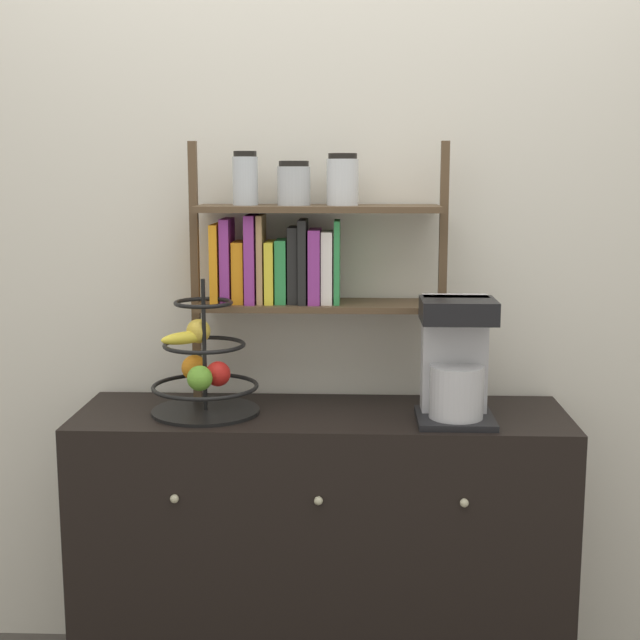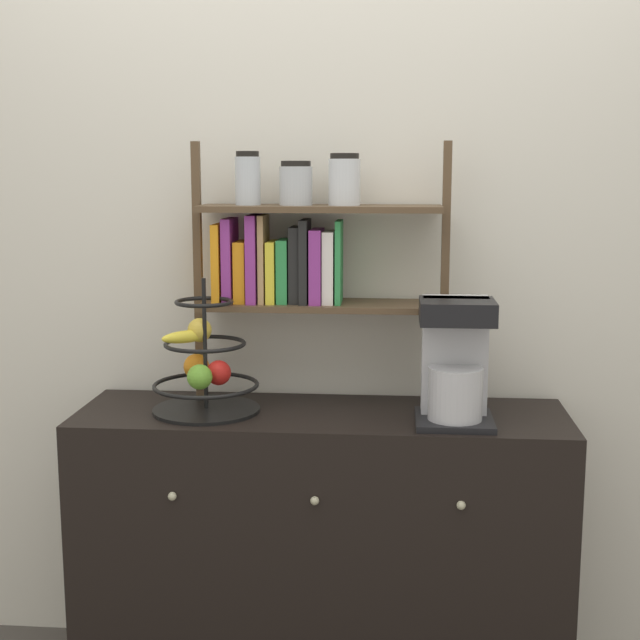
# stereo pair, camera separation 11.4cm
# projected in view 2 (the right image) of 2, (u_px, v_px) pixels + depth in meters

# --- Properties ---
(wall_back) EXTENTS (7.00, 0.05, 2.60)m
(wall_back) POSITION_uv_depth(u_px,v_px,m) (328.00, 245.00, 2.74)
(wall_back) COLOR silver
(wall_back) RESTS_ON ground_plane
(sideboard) EXTENTS (1.41, 0.44, 0.84)m
(sideboard) POSITION_uv_depth(u_px,v_px,m) (321.00, 549.00, 2.64)
(sideboard) COLOR black
(sideboard) RESTS_ON ground_plane
(coffee_maker) EXTENTS (0.21, 0.21, 0.35)m
(coffee_maker) POSITION_uv_depth(u_px,v_px,m) (455.00, 362.00, 2.44)
(coffee_maker) COLOR black
(coffee_maker) RESTS_ON sideboard
(fruit_stand) EXTENTS (0.31, 0.31, 0.39)m
(fruit_stand) POSITION_uv_depth(u_px,v_px,m) (204.00, 369.00, 2.56)
(fruit_stand) COLOR black
(fruit_stand) RESTS_ON sideboard
(shelf_hutch) EXTENTS (0.75, 0.20, 0.77)m
(shelf_hutch) POSITION_uv_depth(u_px,v_px,m) (295.00, 249.00, 2.62)
(shelf_hutch) COLOR brown
(shelf_hutch) RESTS_ON sideboard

